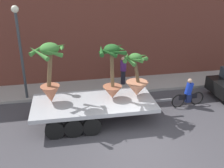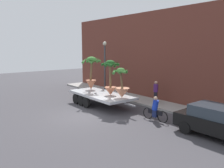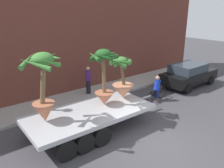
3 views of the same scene
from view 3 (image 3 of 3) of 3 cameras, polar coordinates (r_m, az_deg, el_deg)
name	(u,v)px [view 3 (image 3 of 3)]	position (r m, az deg, el deg)	size (l,w,h in m)	color
ground_plane	(156,144)	(9.68, 10.86, -14.54)	(60.00, 60.00, 0.00)	#423F44
sidewalk	(78,98)	(13.88, -8.40, -3.37)	(24.00, 2.20, 0.15)	#A39E99
building_facade	(61,33)	(14.46, -12.60, 12.21)	(24.00, 1.20, 7.43)	brown
flatbed_trailer	(86,117)	(9.97, -6.59, -8.15)	(6.58, 2.67, 0.98)	#B7BABF
potted_palm_rear	(122,82)	(11.03, 2.63, 0.42)	(1.30, 1.26, 2.08)	tan
potted_palm_middle	(104,78)	(10.14, -2.07, 1.46)	(1.25, 1.37, 2.57)	#B26647
potted_palm_front	(43,87)	(8.96, -16.74, -0.82)	(1.66, 1.78, 2.73)	#B26647
cyclist	(157,90)	(13.52, 11.12, -1.44)	(1.84, 0.38, 1.54)	black
parked_car	(189,74)	(16.64, 18.60, 2.35)	(4.35, 2.01, 1.58)	black
pedestrian_near_gate	(88,80)	(13.96, -5.97, 1.09)	(0.36, 0.36, 1.71)	black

